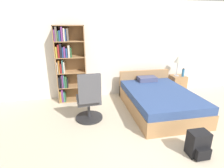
% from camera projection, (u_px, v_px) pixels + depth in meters
% --- Properties ---
extents(wall_back, '(9.00, 0.06, 2.60)m').
position_uv_depth(wall_back, '(125.00, 50.00, 4.90)').
color(wall_back, white).
rests_on(wall_back, ground_plane).
extents(bookshelf, '(0.74, 0.32, 1.96)m').
position_uv_depth(bookshelf, '(67.00, 63.00, 4.44)').
color(bookshelf, '#AD7F51').
rests_on(bookshelf, ground_plane).
extents(bed, '(1.44, 2.09, 0.74)m').
position_uv_depth(bed, '(158.00, 99.00, 4.21)').
color(bed, '#AD7F51').
rests_on(bed, ground_plane).
extents(office_chair, '(0.59, 0.63, 1.08)m').
position_uv_depth(office_chair, '(89.00, 101.00, 3.62)').
color(office_chair, '#232326').
rests_on(office_chair, ground_plane).
extents(nightstand, '(0.41, 0.41, 0.54)m').
position_uv_depth(nightstand, '(177.00, 84.00, 5.23)').
color(nightstand, '#AD7F51').
rests_on(nightstand, ground_plane).
extents(table_lamp, '(0.22, 0.22, 0.59)m').
position_uv_depth(table_lamp, '(178.00, 60.00, 4.99)').
color(table_lamp, '#B2B2B7').
rests_on(table_lamp, nightstand).
extents(water_bottle, '(0.07, 0.07, 0.24)m').
position_uv_depth(water_bottle, '(183.00, 73.00, 5.03)').
color(water_bottle, teal).
rests_on(water_bottle, nightstand).
extents(backpack_black, '(0.30, 0.28, 0.41)m').
position_uv_depth(backpack_black, '(198.00, 144.00, 2.71)').
color(backpack_black, black).
rests_on(backpack_black, ground_plane).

